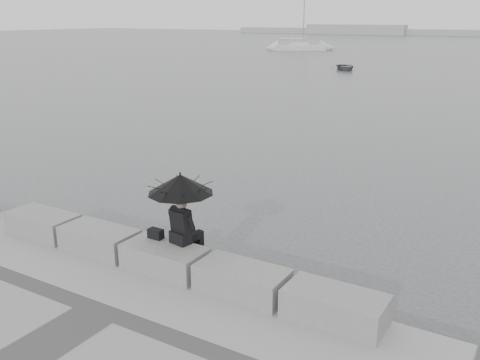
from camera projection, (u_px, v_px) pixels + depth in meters
The scene contains 10 objects.
ground at pixel (181, 284), 10.65m from camera, with size 360.00×360.00×0.00m, color #414346.
stone_block_far_left at pixel (43, 224), 11.74m from camera, with size 1.60×0.80×0.50m, color slate.
stone_block_left at pixel (99, 240), 10.90m from camera, with size 1.60×0.80×0.50m, color slate.
stone_block_centre at pixel (165, 259), 10.07m from camera, with size 1.60×0.80×0.50m, color slate.
stone_block_right at pixel (242, 281), 9.23m from camera, with size 1.60×0.80×0.50m, color slate.
stone_block_far_right at pixel (335, 307), 8.39m from camera, with size 1.60×0.80×0.50m, color slate.
seated_person at pixel (180, 192), 9.87m from camera, with size 1.24×1.24×1.39m.
bag at pixel (156, 234), 10.33m from camera, with size 0.30×0.17×0.19m, color black.
sailboat_left at pixel (300, 47), 84.30m from camera, with size 7.98×6.33×12.90m.
dinghy at pixel (345, 67), 53.15m from camera, with size 3.53×1.49×0.60m, color slate.
Camera 1 is at (5.96, -7.59, 5.12)m, focal length 40.00 mm.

